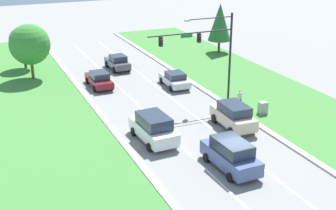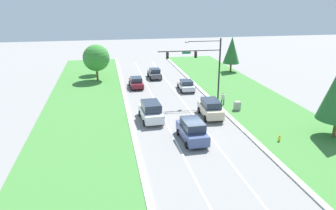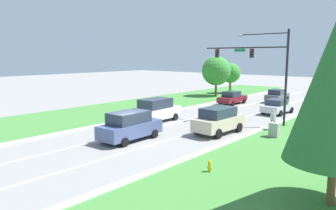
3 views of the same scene
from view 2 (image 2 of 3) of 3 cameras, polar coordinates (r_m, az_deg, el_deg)
ground_plane at (r=31.79m, az=4.66°, el=-6.23°), size 160.00×160.00×0.00m
curb_strip_right at (r=33.62m, az=14.03°, el=-5.19°), size 0.50×90.00×0.15m
curb_strip_left at (r=30.82m, az=-5.59°, el=-6.93°), size 0.50×90.00×0.15m
grass_verge_right at (r=36.09m, az=21.64°, el=-4.39°), size 10.00×90.00×0.08m
grass_verge_left at (r=30.89m, az=-15.41°, el=-7.56°), size 10.00×90.00×0.08m
lane_stripe_inner_left at (r=31.38m, az=1.47°, el=-6.51°), size 0.14×81.00×0.01m
lane_stripe_inner_right at (r=32.28m, az=7.76°, el=-5.94°), size 0.14×81.00×0.01m
traffic_signal_mast at (r=42.17m, az=6.05°, el=7.72°), size 8.16×0.41×8.24m
white_suv at (r=36.45m, az=-3.00°, el=-1.08°), size 2.44×5.07×2.15m
slate_blue_suv at (r=31.42m, az=4.24°, el=-4.43°), size 2.29×4.98×2.10m
silver_sedan at (r=48.44m, az=3.17°, el=3.48°), size 2.19×4.46×1.55m
burgundy_sedan at (r=50.15m, az=-5.57°, el=3.96°), size 2.04×4.65×1.62m
graphite_sedan at (r=55.63m, az=-2.36°, el=5.53°), size 2.11×4.30×1.71m
champagne_suv at (r=37.74m, az=7.42°, el=-0.54°), size 2.28×4.75×2.07m
utility_cabinet at (r=40.58m, az=11.96°, el=-0.19°), size 0.70×0.60×1.14m
pedestrian at (r=42.02m, az=9.54°, el=1.13°), size 0.43×0.32×1.69m
fire_hydrant at (r=33.08m, az=18.82°, el=-5.55°), size 0.34×0.20×0.70m
conifer_near_right_tree at (r=60.87m, az=11.04°, el=9.34°), size 2.96×2.96×6.39m
oak_near_left_tree at (r=54.65m, az=-12.40°, el=8.02°), size 4.30×4.30×5.94m
oak_far_left_tree at (r=59.16m, az=-12.46°, el=8.27°), size 3.13×3.13×4.85m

